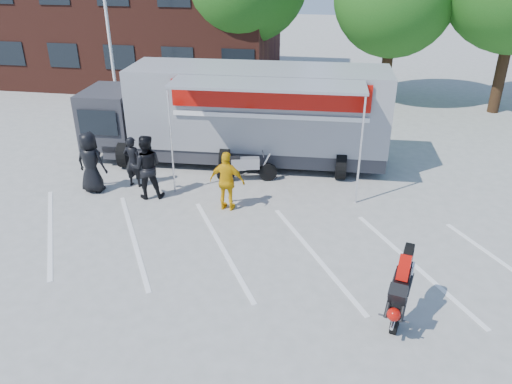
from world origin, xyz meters
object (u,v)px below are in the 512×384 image
(flagpole, at_px, (111,0))
(spectator_leather_c, at_px, (146,167))
(transporter_truck, at_px, (245,161))
(stunt_bike_rider, at_px, (399,312))
(spectator_leather_a, at_px, (91,162))
(spectator_hivis, at_px, (227,181))
(spectator_leather_b, at_px, (133,162))
(parked_motorcycle, at_px, (247,181))

(flagpole, relative_size, spectator_leather_c, 4.01)
(transporter_truck, bearing_deg, stunt_bike_rider, -59.85)
(spectator_leather_a, relative_size, spectator_hivis, 1.08)
(stunt_bike_rider, relative_size, spectator_leather_b, 1.11)
(flagpole, distance_m, transporter_truck, 8.49)
(flagpole, relative_size, parked_motorcycle, 3.96)
(parked_motorcycle, height_order, spectator_leather_a, spectator_leather_a)
(spectator_leather_a, distance_m, spectator_leather_b, 1.27)
(flagpole, xyz_separation_m, spectator_leather_a, (1.74, -6.50, -4.08))
(spectator_leather_a, height_order, spectator_leather_c, spectator_leather_c)
(transporter_truck, relative_size, parked_motorcycle, 5.24)
(spectator_leather_b, bearing_deg, spectator_hivis, 169.03)
(parked_motorcycle, xyz_separation_m, spectator_hivis, (-0.19, -2.00, 0.89))
(parked_motorcycle, bearing_deg, spectator_leather_b, 92.15)
(spectator_leather_a, bearing_deg, parked_motorcycle, -154.24)
(parked_motorcycle, bearing_deg, spectator_leather_c, 107.48)
(spectator_leather_b, bearing_deg, transporter_truck, -133.37)
(transporter_truck, xyz_separation_m, spectator_leather_b, (-3.10, -2.59, 0.83))
(stunt_bike_rider, xyz_separation_m, spectator_leather_c, (-7.16, 4.28, 1.00))
(spectator_leather_b, relative_size, spectator_hivis, 0.93)
(flagpole, distance_m, spectator_hivis, 10.19)
(spectator_leather_c, bearing_deg, flagpole, -77.50)
(parked_motorcycle, xyz_separation_m, spectator_leather_b, (-3.49, -0.95, 0.83))
(spectator_leather_b, bearing_deg, stunt_bike_rider, 154.58)
(flagpole, bearing_deg, spectator_leather_c, -61.53)
(stunt_bike_rider, relative_size, spectator_hivis, 1.04)
(spectator_leather_b, height_order, spectator_hivis, spectator_hivis)
(spectator_leather_c, height_order, spectator_hivis, spectator_leather_c)
(transporter_truck, bearing_deg, parked_motorcycle, -78.90)
(spectator_leather_a, xyz_separation_m, spectator_leather_b, (1.12, 0.58, -0.14))
(parked_motorcycle, relative_size, spectator_leather_c, 1.01)
(transporter_truck, distance_m, stunt_bike_rider, 8.94)
(flagpole, height_order, stunt_bike_rider, flagpole)
(spectator_leather_a, xyz_separation_m, spectator_leather_c, (1.84, -0.10, 0.03))
(spectator_hivis, bearing_deg, flagpole, -42.46)
(transporter_truck, distance_m, spectator_hivis, 3.76)
(transporter_truck, bearing_deg, spectator_hivis, -89.10)
(spectator_leather_a, xyz_separation_m, spectator_hivis, (4.42, -0.47, -0.08))
(stunt_bike_rider, bearing_deg, spectator_leather_c, 163.63)
(spectator_hivis, bearing_deg, parked_motorcycle, -89.34)
(parked_motorcycle, relative_size, spectator_hivis, 1.13)
(transporter_truck, height_order, spectator_hivis, spectator_hivis)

